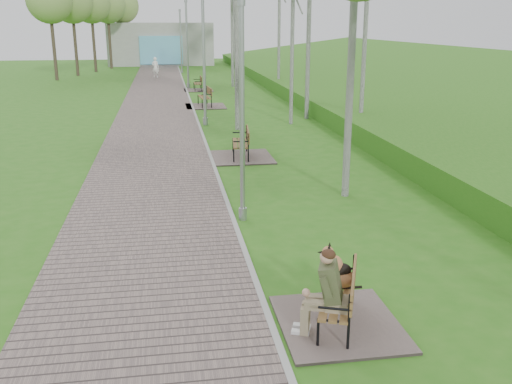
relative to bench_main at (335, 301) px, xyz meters
The scene contains 14 objects.
ground 1.27m from the bench_main, 134.92° to the left, with size 120.00×120.00×0.00m, color #2C6D17.
walkway 22.51m from the bench_main, 96.63° to the left, with size 3.50×67.00×0.04m, color #625350.
kerb 22.37m from the bench_main, 92.18° to the left, with size 0.10×67.00×0.05m, color #999993.
embankment 23.65m from the bench_main, 61.86° to the left, with size 14.00×70.00×1.60m, color #457E24.
building_north 51.90m from the bench_main, 92.60° to the left, with size 10.00×5.20×4.00m.
bench_main is the anchor object (origin of this frame).
bench_second 10.32m from the bench_main, 89.63° to the left, with size 1.85×2.06×1.14m.
bench_third 21.66m from the bench_main, 90.62° to the left, with size 1.94×2.15×1.19m.
bench_far 28.75m from the bench_main, 90.31° to the left, with size 1.73×1.92×1.06m.
lamp_post_near 4.96m from the bench_main, 97.91° to the left, with size 0.18×0.18×4.55m.
lamp_post_second 16.49m from the bench_main, 92.03° to the left, with size 0.21×0.21×5.31m.
lamp_post_third 30.28m from the bench_main, 91.25° to the left, with size 0.21×0.21×5.45m.
lamp_post_far 41.87m from the bench_main, 90.96° to the left, with size 0.20×0.20×5.05m.
pedestrian_near 37.73m from the bench_main, 94.24° to the left, with size 0.56×0.37×1.53m, color white.
Camera 1 is at (-1.30, -7.60, 4.03)m, focal length 40.00 mm.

